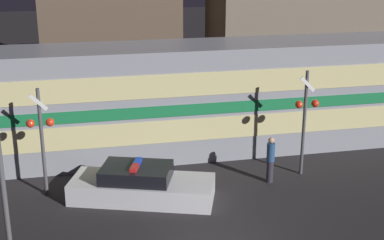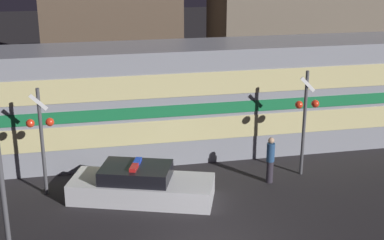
{
  "view_description": "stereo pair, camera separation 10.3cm",
  "coord_description": "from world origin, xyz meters",
  "px_view_note": "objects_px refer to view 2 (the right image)",
  "views": [
    {
      "loc": [
        -3.23,
        -12.44,
        7.98
      ],
      "look_at": [
        0.71,
        5.54,
        1.97
      ],
      "focal_mm": 50.0,
      "sensor_mm": 36.0,
      "label": 1
    },
    {
      "loc": [
        -3.13,
        -12.46,
        7.98
      ],
      "look_at": [
        0.71,
        5.54,
        1.97
      ],
      "focal_mm": 50.0,
      "sensor_mm": 36.0,
      "label": 2
    }
  ],
  "objects_px": {
    "train": "(233,97)",
    "crossing_signal_near": "(305,115)",
    "police_car": "(141,186)",
    "pedestrian": "(270,159)"
  },
  "relations": [
    {
      "from": "crossing_signal_near",
      "to": "police_car",
      "type": "bearing_deg",
      "value": -172.97
    },
    {
      "from": "pedestrian",
      "to": "police_car",
      "type": "bearing_deg",
      "value": -175.64
    },
    {
      "from": "pedestrian",
      "to": "train",
      "type": "bearing_deg",
      "value": 95.55
    },
    {
      "from": "train",
      "to": "police_car",
      "type": "xyz_separation_m",
      "value": [
        -4.26,
        -3.95,
        -1.71
      ]
    },
    {
      "from": "police_car",
      "to": "crossing_signal_near",
      "type": "bearing_deg",
      "value": 26.2
    },
    {
      "from": "police_car",
      "to": "crossing_signal_near",
      "type": "xyz_separation_m",
      "value": [
        5.99,
        0.74,
        1.83
      ]
    },
    {
      "from": "crossing_signal_near",
      "to": "train",
      "type": "bearing_deg",
      "value": 118.32
    },
    {
      "from": "pedestrian",
      "to": "crossing_signal_near",
      "type": "height_order",
      "value": "crossing_signal_near"
    },
    {
      "from": "train",
      "to": "crossing_signal_near",
      "type": "xyz_separation_m",
      "value": [
        1.73,
        -3.22,
        0.12
      ]
    },
    {
      "from": "train",
      "to": "crossing_signal_near",
      "type": "relative_size",
      "value": 5.07
    }
  ]
}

